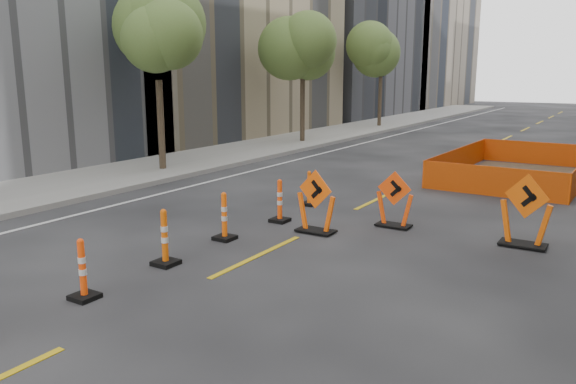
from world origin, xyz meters
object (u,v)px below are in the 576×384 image
Objects in this scene: channelizer_3 at (82,269)px; channelizer_5 at (224,216)px; channelizer_4 at (165,237)px; chevron_sign_center at (395,199)px; chevron_sign_left at (316,202)px; channelizer_6 at (280,201)px; chevron_sign_right at (526,211)px; channelizer_7 at (309,188)px.

channelizer_5 is (-0.13, 3.77, 0.02)m from channelizer_3.
channelizer_5 is (-0.08, 1.89, -0.02)m from channelizer_4.
chevron_sign_left is at bearing -135.63° from chevron_sign_center.
channelizer_6 is 0.68× the size of chevron_sign_right.
chevron_sign_right is (5.38, 1.01, 0.25)m from channelizer_6.
chevron_sign_center is (2.66, 4.79, 0.12)m from channelizer_4.
chevron_sign_right is (5.46, 6.67, 0.27)m from channelizer_3.
chevron_sign_center is at bearing 53.62° from chevron_sign_left.
chevron_sign_left is 4.39m from chevron_sign_right.
channelizer_3 reaches higher than channelizer_7.
channelizer_7 is (-0.26, 1.89, -0.05)m from channelizer_6.
chevron_sign_left is at bearing -145.96° from chevron_sign_right.
channelizer_5 reaches higher than channelizer_7.
channelizer_3 is at bearing -88.07° from channelizer_5.
channelizer_5 is at bearing -89.18° from channelizer_7.
chevron_sign_center reaches higher than channelizer_6.
channelizer_4 is at bearing -92.01° from channelizer_6.
channelizer_3 is 7.17m from chevron_sign_center.
channelizer_4 is 3.66m from chevron_sign_left.
channelizer_3 is at bearing -88.62° from channelizer_7.
channelizer_4 is at bearing -121.02° from chevron_sign_center.
chevron_sign_right is at bearing 40.94° from channelizer_4.
channelizer_6 is at bearing 87.99° from channelizer_4.
chevron_sign_left is (1.41, 1.52, 0.19)m from channelizer_5.
chevron_sign_center reaches higher than channelizer_7.
channelizer_5 is 0.68× the size of chevron_sign_right.
channelizer_6 is at bearing -159.98° from chevron_sign_center.
chevron_sign_left is (1.20, -0.36, 0.20)m from channelizer_6.
chevron_sign_right reaches higher than channelizer_6.
channelizer_7 is (-0.13, 5.66, -0.07)m from channelizer_4.
channelizer_6 is 5.48m from chevron_sign_right.
channelizer_5 reaches higher than channelizer_3.
channelizer_3 is at bearing -90.82° from channelizer_6.
channelizer_6 is at bearing 170.39° from chevron_sign_left.
channelizer_7 is at bearing 97.93° from channelizer_6.
channelizer_3 is 5.45m from chevron_sign_left.
channelizer_6 is 1.10× the size of channelizer_7.
channelizer_7 is at bearing 160.73° from chevron_sign_center.
chevron_sign_right is at bearing 27.38° from channelizer_5.
channelizer_3 is 0.76× the size of chevron_sign_center.
channelizer_7 is 5.72m from chevron_sign_right.
chevron_sign_center is (2.79, -0.86, 0.19)m from channelizer_7.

